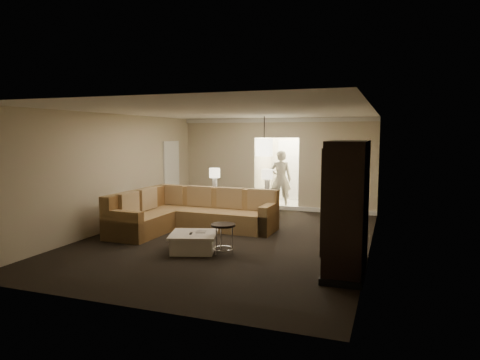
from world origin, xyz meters
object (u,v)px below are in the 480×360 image
at_px(console_table, 241,200).
at_px(person, 281,176).
at_px(armoire, 347,211).
at_px(drink_table, 223,233).
at_px(sectional_sofa, 188,214).
at_px(coffee_table, 194,242).

xyz_separation_m(console_table, person, (0.72, 1.74, 0.55)).
relative_size(armoire, drink_table, 3.72).
xyz_separation_m(console_table, armoire, (3.34, -4.10, 0.60)).
bearing_deg(armoire, drink_table, 171.52).
distance_m(sectional_sofa, coffee_table, 1.95).
distance_m(armoire, person, 6.41).
xyz_separation_m(coffee_table, person, (0.36, 5.50, 0.82)).
relative_size(coffee_table, console_table, 0.56).
xyz_separation_m(sectional_sofa, armoire, (3.94, -2.03, 0.66)).
xyz_separation_m(drink_table, person, (-0.28, 5.50, 0.58)).
bearing_deg(coffee_table, armoire, -6.70).
xyz_separation_m(coffee_table, armoire, (2.97, -0.35, 0.87)).
height_order(drink_table, person, person).
xyz_separation_m(armoire, drink_table, (-2.34, 0.35, -0.63)).
relative_size(drink_table, person, 0.30).
bearing_deg(armoire, person, 114.12).
bearing_deg(coffee_table, person, 86.30).
bearing_deg(person, coffee_table, 75.88).
bearing_deg(coffee_table, sectional_sofa, 119.98).
relative_size(coffee_table, person, 0.56).
bearing_deg(person, console_table, 57.23).
bearing_deg(console_table, person, 62.17).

